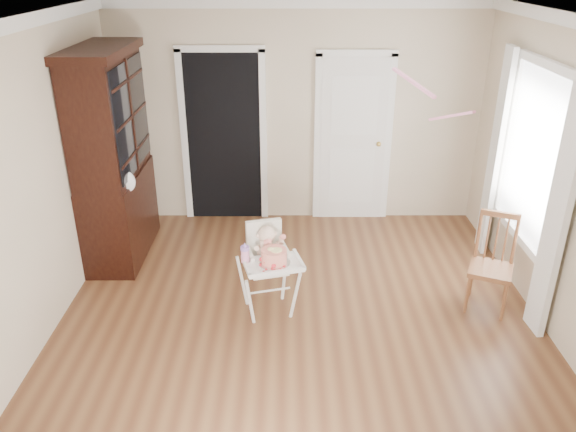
{
  "coord_description": "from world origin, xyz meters",
  "views": [
    {
      "loc": [
        -0.11,
        -4.23,
        3.11
      ],
      "look_at": [
        -0.11,
        0.21,
        1.05
      ],
      "focal_mm": 35.0,
      "sensor_mm": 36.0,
      "label": 1
    }
  ],
  "objects_px": {
    "cake": "(274,256)",
    "dining_chair": "(491,266)",
    "high_chair": "(268,259)",
    "sippy_cup": "(245,254)",
    "china_cabinet": "(113,157)"
  },
  "relations": [
    {
      "from": "cake",
      "to": "dining_chair",
      "type": "bearing_deg",
      "value": 7.75
    },
    {
      "from": "high_chair",
      "to": "dining_chair",
      "type": "height_order",
      "value": "dining_chair"
    },
    {
      "from": "sippy_cup",
      "to": "cake",
      "type": "bearing_deg",
      "value": -4.71
    },
    {
      "from": "high_chair",
      "to": "dining_chair",
      "type": "distance_m",
      "value": 2.12
    },
    {
      "from": "sippy_cup",
      "to": "dining_chair",
      "type": "height_order",
      "value": "dining_chair"
    },
    {
      "from": "cake",
      "to": "china_cabinet",
      "type": "height_order",
      "value": "china_cabinet"
    },
    {
      "from": "high_chair",
      "to": "cake",
      "type": "relative_size",
      "value": 3.12
    },
    {
      "from": "china_cabinet",
      "to": "dining_chair",
      "type": "distance_m",
      "value": 4.03
    },
    {
      "from": "high_chair",
      "to": "dining_chair",
      "type": "relative_size",
      "value": 0.97
    },
    {
      "from": "sippy_cup",
      "to": "china_cabinet",
      "type": "relative_size",
      "value": 0.08
    },
    {
      "from": "china_cabinet",
      "to": "dining_chair",
      "type": "xyz_separation_m",
      "value": [
        3.81,
        -1.1,
        -0.71
      ]
    },
    {
      "from": "china_cabinet",
      "to": "dining_chair",
      "type": "relative_size",
      "value": 2.44
    },
    {
      "from": "cake",
      "to": "china_cabinet",
      "type": "relative_size",
      "value": 0.13
    },
    {
      "from": "china_cabinet",
      "to": "cake",
      "type": "bearing_deg",
      "value": -38.18
    },
    {
      "from": "china_cabinet",
      "to": "dining_chair",
      "type": "bearing_deg",
      "value": -16.12
    }
  ]
}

